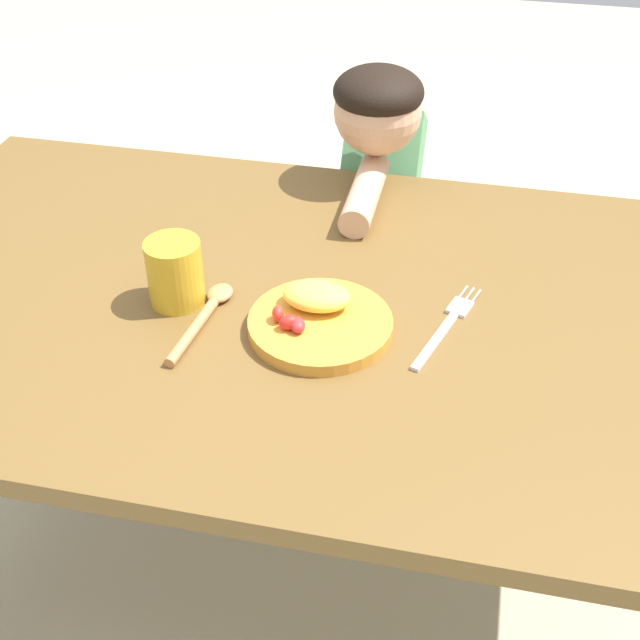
% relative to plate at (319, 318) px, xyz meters
% --- Properties ---
extents(ground_plane, '(8.00, 8.00, 0.00)m').
position_rel_plate_xyz_m(ground_plane, '(-0.02, 0.06, -0.73)').
color(ground_plane, '#B6AD8B').
extents(dining_table, '(1.47, 0.85, 0.72)m').
position_rel_plate_xyz_m(dining_table, '(-0.02, 0.06, -0.09)').
color(dining_table, brown).
rests_on(dining_table, ground_plane).
extents(plate, '(0.21, 0.21, 0.05)m').
position_rel_plate_xyz_m(plate, '(0.00, 0.00, 0.00)').
color(plate, gold).
rests_on(plate, dining_table).
extents(fork, '(0.08, 0.21, 0.01)m').
position_rel_plate_xyz_m(fork, '(0.18, 0.04, -0.01)').
color(fork, silver).
rests_on(fork, dining_table).
extents(spoon, '(0.05, 0.20, 0.02)m').
position_rel_plate_xyz_m(spoon, '(-0.17, -0.01, -0.01)').
color(spoon, tan).
rests_on(spoon, dining_table).
extents(drinking_cup, '(0.08, 0.08, 0.10)m').
position_rel_plate_xyz_m(drinking_cup, '(-0.22, 0.02, 0.03)').
color(drinking_cup, gold).
rests_on(drinking_cup, dining_table).
extents(person, '(0.16, 0.45, 0.93)m').
position_rel_plate_xyz_m(person, '(0.00, 0.56, -0.21)').
color(person, '#4B4165').
rests_on(person, ground_plane).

